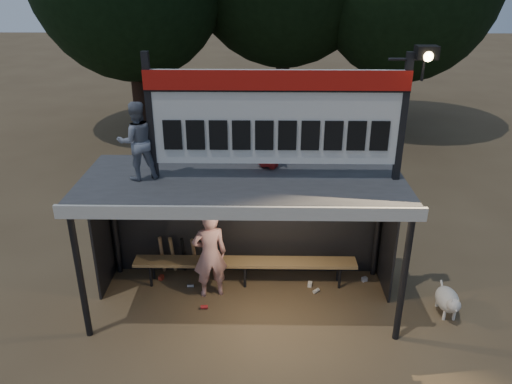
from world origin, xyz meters
TOP-DOWN VIEW (x-y plane):
  - ground at (0.00, 0.00)m, footprint 80.00×80.00m
  - player at (-0.59, 0.21)m, footprint 0.68×0.53m
  - child_a at (-1.57, -0.04)m, footprint 0.71×0.64m
  - child_b at (0.41, 0.46)m, footprint 0.54×0.49m
  - dugout_shelter at (0.00, 0.24)m, footprint 5.10×2.08m
  - scoreboard_assembly at (0.56, -0.01)m, footprint 4.10×0.27m
  - bench at (0.00, 0.55)m, footprint 4.00×0.35m
  - dog at (3.38, -0.30)m, footprint 0.36×0.81m
  - bats at (-1.25, 0.82)m, footprint 0.68×0.35m
  - litter at (0.25, 0.38)m, footprint 3.87×0.96m

SIDE VIEW (x-z plane):
  - ground at x=0.00m, z-range 0.00..0.00m
  - litter at x=0.25m, z-range 0.00..0.08m
  - dog at x=3.38m, z-range 0.03..0.53m
  - bats at x=-1.25m, z-range 0.01..0.85m
  - bench at x=0.00m, z-range 0.19..0.67m
  - player at x=-0.59m, z-range 0.00..1.63m
  - dugout_shelter at x=0.00m, z-range 0.69..3.01m
  - child_b at x=0.41m, z-range 2.32..3.26m
  - child_a at x=-1.57m, z-range 2.32..3.52m
  - scoreboard_assembly at x=0.56m, z-range 2.33..4.32m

